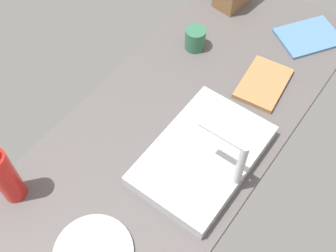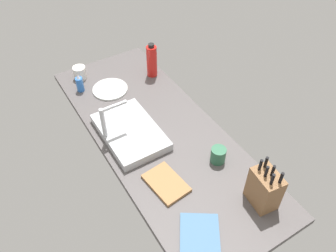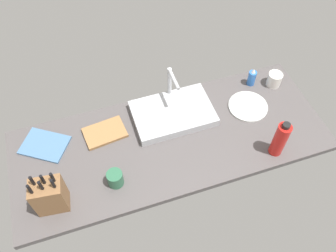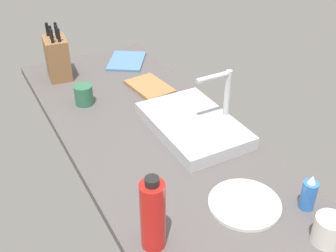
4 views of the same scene
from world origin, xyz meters
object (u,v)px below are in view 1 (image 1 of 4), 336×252
Objects in this scene: coffee_mug at (195,39)px; water_bottle at (5,176)px; dish_towel at (309,37)px; cutting_board at (263,83)px; faucet at (234,162)px; sink_basin at (203,156)px.

water_bottle is at bearing -5.80° from coffee_mug.
water_bottle is 1.02× the size of dish_towel.
coffee_mug is at bearing -47.07° from dish_towel.
dish_towel is (-32.30, 2.45, -0.30)cm from cutting_board.
cutting_board is 2.57× the size of coffee_mug.
sink_basin is at bearing -103.12° from faucet.
faucet is 61.24cm from coffee_mug.
faucet reaches higher than water_bottle.
coffee_mug is at bearing -142.79° from sink_basin.
dish_towel is at bearing 177.76° from sink_basin.
faucet reaches higher than coffee_mug.
coffee_mug is at bearing -135.61° from faucet.
cutting_board is at bearing 179.48° from sink_basin.
coffee_mug is (-43.14, -42.23, -10.26)cm from faucet.
faucet is 1.02× the size of dish_towel.
coffee_mug is (-40.46, -30.72, 1.78)cm from sink_basin.
sink_basin is at bearing 138.10° from water_bottle.
faucet is 76.13cm from dish_towel.
faucet is 1.01× the size of water_bottle.
faucet is at bearing 76.88° from sink_basin.
water_bottle is 123.29cm from dish_towel.
cutting_board reaches higher than dish_towel.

